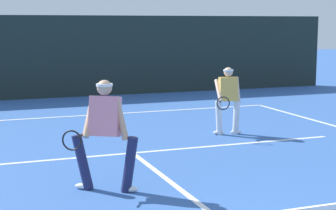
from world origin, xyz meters
TOP-DOWN VIEW (x-y plane):
  - court_line_baseline_far at (0.00, 10.86)m, footprint 10.92×0.10m
  - court_line_service at (0.00, 6.24)m, footprint 8.90×0.10m
  - court_line_centre at (0.00, 3.20)m, footprint 0.10×6.40m
  - player_near at (-1.07, 4.07)m, footprint 1.16×0.78m
  - player_far at (2.53, 7.22)m, footprint 0.86×0.85m
  - back_fence_windscreen at (0.00, 14.79)m, footprint 20.51×0.12m

SIDE VIEW (x-z plane):
  - court_line_baseline_far at x=0.00m, z-range 0.00..0.01m
  - court_line_service at x=0.00m, z-range 0.00..0.01m
  - court_line_centre at x=0.00m, z-range 0.00..0.01m
  - player_far at x=2.53m, z-range 0.07..1.59m
  - player_near at x=-1.07m, z-range 0.09..1.77m
  - back_fence_windscreen at x=0.00m, z-range 0.00..2.75m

